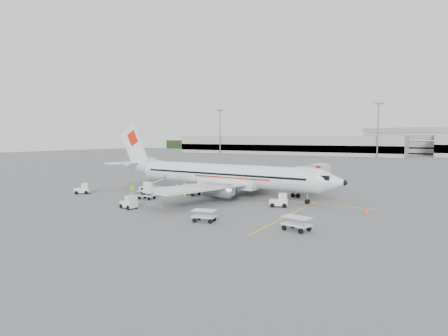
# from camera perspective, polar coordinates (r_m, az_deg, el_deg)

# --- Properties ---
(ground) EXTENTS (360.00, 360.00, 0.00)m
(ground) POSITION_cam_1_polar(r_m,az_deg,el_deg) (54.43, -1.06, -4.14)
(ground) COLOR #56595B
(stripe_lead) EXTENTS (44.00, 0.20, 0.01)m
(stripe_lead) POSITION_cam_1_polar(r_m,az_deg,el_deg) (54.43, -1.06, -4.14)
(stripe_lead) COLOR yellow
(stripe_lead) RESTS_ON ground
(stripe_cross) EXTENTS (0.20, 20.00, 0.01)m
(stripe_cross) POSITION_cam_1_polar(r_m,az_deg,el_deg) (41.28, 9.91, -7.07)
(stripe_cross) COLOR yellow
(stripe_cross) RESTS_ON ground
(terminal_west) EXTENTS (110.00, 22.00, 9.00)m
(terminal_west) POSITION_cam_1_polar(r_m,az_deg,el_deg) (188.64, 9.16, 3.50)
(terminal_west) COLOR gray
(terminal_west) RESTS_ON ground
(parking_garage) EXTENTS (62.00, 24.00, 14.00)m
(parking_garage) POSITION_cam_1_polar(r_m,az_deg,el_deg) (205.95, 29.52, 3.74)
(parking_garage) COLOR slate
(parking_garage) RESTS_ON ground
(treeline) EXTENTS (300.00, 3.00, 6.00)m
(treeline) POSITION_cam_1_polar(r_m,az_deg,el_deg) (222.75, 23.08, 2.97)
(treeline) COLOR black
(treeline) RESTS_ON ground
(mast_west) EXTENTS (3.20, 1.20, 22.00)m
(mast_west) POSITION_cam_1_polar(r_m,az_deg,el_deg) (190.99, -0.59, 5.52)
(mast_west) COLOR slate
(mast_west) RESTS_ON ground
(mast_center) EXTENTS (3.20, 1.20, 22.00)m
(mast_center) POSITION_cam_1_polar(r_m,az_deg,el_deg) (165.55, 22.39, 5.29)
(mast_center) COLOR slate
(mast_center) RESTS_ON ground
(aircraft) EXTENTS (38.49, 30.88, 10.22)m
(aircraft) POSITION_cam_1_polar(r_m,az_deg,el_deg) (53.32, -0.03, 1.20)
(aircraft) COLOR silver
(aircraft) RESTS_ON ground
(jet_bridge) EXTENTS (3.82, 15.85, 4.12)m
(jet_bridge) POSITION_cam_1_polar(r_m,az_deg,el_deg) (58.24, 13.05, -1.63)
(jet_bridge) COLOR silver
(jet_bridge) RESTS_ON ground
(belt_loader) EXTENTS (5.47, 3.63, 2.77)m
(belt_loader) POSITION_cam_1_polar(r_m,az_deg,el_deg) (58.72, -10.77, -2.20)
(belt_loader) COLOR silver
(belt_loader) RESTS_ON ground
(tug_fore) EXTENTS (2.40, 1.81, 1.65)m
(tug_fore) POSITION_cam_1_polar(r_m,az_deg,el_deg) (45.68, 8.34, -4.86)
(tug_fore) COLOR silver
(tug_fore) RESTS_ON ground
(tug_mid) EXTENTS (2.24, 1.54, 1.59)m
(tug_mid) POSITION_cam_1_polar(r_m,az_deg,el_deg) (45.61, -14.33, -5.01)
(tug_mid) COLOR silver
(tug_mid) RESTS_ON ground
(tug_aft) EXTENTS (2.37, 2.17, 1.60)m
(tug_aft) POSITION_cam_1_polar(r_m,az_deg,el_deg) (59.31, -20.79, -2.94)
(tug_aft) COLOR silver
(tug_aft) RESTS_ON ground
(cart_loaded_a) EXTENTS (2.83, 2.01, 1.34)m
(cart_loaded_a) POSITION_cam_1_polar(r_m,az_deg,el_deg) (54.37, -4.99, -3.45)
(cart_loaded_a) COLOR silver
(cart_loaded_a) RESTS_ON ground
(cart_loaded_b) EXTENTS (2.39, 1.52, 1.20)m
(cart_loaded_b) POSITION_cam_1_polar(r_m,az_deg,el_deg) (51.71, -11.69, -4.04)
(cart_loaded_b) COLOR silver
(cart_loaded_b) RESTS_ON ground
(cart_empty_a) EXTENTS (2.58, 1.85, 1.22)m
(cart_empty_a) POSITION_cam_1_polar(r_m,az_deg,el_deg) (37.42, -3.01, -7.29)
(cart_empty_a) COLOR silver
(cart_empty_a) RESTS_ON ground
(cart_empty_b) EXTENTS (2.79, 2.06, 1.31)m
(cart_empty_b) POSITION_cam_1_polar(r_m,az_deg,el_deg) (34.46, 11.00, -8.35)
(cart_empty_b) COLOR silver
(cart_empty_b) RESTS_ON ground
(cone_nose) EXTENTS (0.40, 0.40, 0.65)m
(cone_nose) POSITION_cam_1_polar(r_m,az_deg,el_deg) (44.76, 20.91, -5.97)
(cone_nose) COLOR #FB5514
(cone_nose) RESTS_ON ground
(cone_port) EXTENTS (0.34, 0.34, 0.55)m
(cone_port) POSITION_cam_1_polar(r_m,az_deg,el_deg) (66.88, 1.06, -2.24)
(cone_port) COLOR #FB5514
(cone_port) RESTS_ON ground
(cone_stbd) EXTENTS (0.33, 0.33, 0.54)m
(cone_stbd) POSITION_cam_1_polar(r_m,az_deg,el_deg) (45.06, -9.44, -5.72)
(cone_stbd) COLOR #FB5514
(cone_stbd) RESTS_ON ground
(crew_a) EXTENTS (0.75, 0.73, 1.74)m
(crew_a) POSITION_cam_1_polar(r_m,az_deg,el_deg) (55.24, -10.89, -3.18)
(crew_a) COLOR #81E71F
(crew_a) RESTS_ON ground
(crew_b) EXTENTS (1.12, 1.16, 1.89)m
(crew_b) POSITION_cam_1_polar(r_m,az_deg,el_deg) (52.16, -7.23, -3.52)
(crew_b) COLOR #81E71F
(crew_b) RESTS_ON ground
(crew_c) EXTENTS (0.76, 1.27, 1.92)m
(crew_c) POSITION_cam_1_polar(r_m,az_deg,el_deg) (52.94, -5.95, -3.37)
(crew_c) COLOR #81E71F
(crew_c) RESTS_ON ground
(crew_d) EXTENTS (1.07, 0.58, 1.74)m
(crew_d) POSITION_cam_1_polar(r_m,az_deg,el_deg) (55.22, -13.82, -3.24)
(crew_d) COLOR #81E71F
(crew_d) RESTS_ON ground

